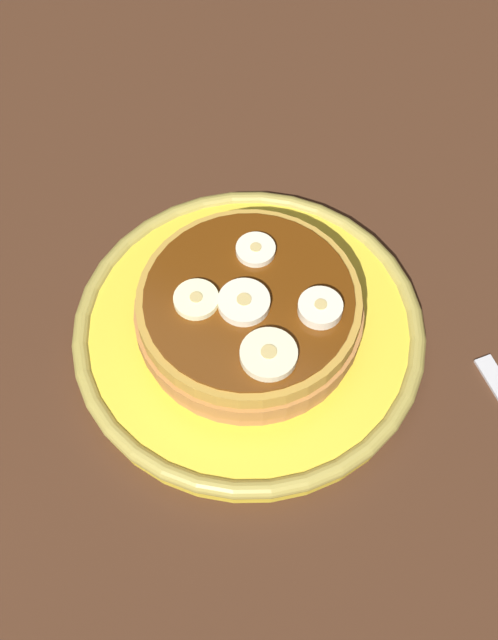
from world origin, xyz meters
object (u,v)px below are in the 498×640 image
banana_slice_2 (269,355)px  banana_slice_3 (320,309)px  banana_slice_4 (256,250)px  plate (249,332)px  pancake_stack (246,311)px  banana_slice_1 (196,300)px  banana_slice_0 (245,303)px

banana_slice_2 → banana_slice_3: 4.68cm
banana_slice_3 → banana_slice_4: 6.20cm
plate → pancake_stack: (0.24, 0.01, 2.52)cm
pancake_stack → banana_slice_1: bearing=35.5°
banana_slice_3 → pancake_stack: bearing=13.0°
banana_slice_3 → banana_slice_0: bearing=21.9°
plate → banana_slice_1: bearing=33.3°
plate → banana_slice_3: banana_slice_3 is taller
banana_slice_1 → banana_slice_2: 6.11cm
plate → banana_slice_0: 4.74cm
plate → pancake_stack: pancake_stack is taller
banana_slice_1 → banana_slice_3: size_ratio=1.02×
banana_slice_1 → plate: bearing=-146.7°
banana_slice_0 → banana_slice_1: size_ratio=1.15×
banana_slice_2 → banana_slice_3: banana_slice_3 is taller
banana_slice_0 → banana_slice_1: banana_slice_0 is taller
banana_slice_0 → banana_slice_2: size_ratio=0.94×
pancake_stack → banana_slice_1: 3.82cm
pancake_stack → banana_slice_0: bearing=115.0°
pancake_stack → banana_slice_3: (-4.75, -1.09, 2.25)cm
banana_slice_0 → banana_slice_2: 4.02cm
banana_slice_1 → banana_slice_4: size_ratio=1.10×
plate → banana_slice_0: bearing=96.8°
banana_slice_4 → banana_slice_1: bearing=73.1°
banana_slice_1 → banana_slice_4: bearing=-106.9°
banana_slice_3 → banana_slice_4: bearing=-21.9°
plate → banana_slice_1: (2.83, 1.86, 4.62)cm
pancake_stack → banana_slice_4: banana_slice_4 is taller
banana_slice_1 → banana_slice_3: 7.91cm
pancake_stack → banana_slice_3: size_ratio=5.45×
plate → banana_slice_0: (-0.08, 0.70, 4.69)cm
banana_slice_2 → plate: bearing=-47.5°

